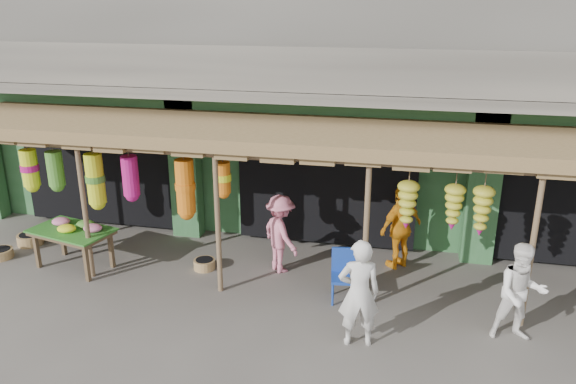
% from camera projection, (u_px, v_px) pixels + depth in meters
% --- Properties ---
extents(ground, '(80.00, 80.00, 0.00)m').
position_uv_depth(ground, '(306.00, 294.00, 9.80)').
color(ground, '#514C47').
rests_on(ground, ground).
extents(building, '(16.40, 6.80, 7.00)m').
position_uv_depth(building, '(346.00, 66.00, 13.18)').
color(building, gray).
rests_on(building, ground).
extents(awning, '(14.00, 2.70, 2.79)m').
position_uv_depth(awning, '(308.00, 139.00, 9.73)').
color(awning, brown).
rests_on(awning, ground).
extents(flower_table, '(1.69, 1.22, 0.91)m').
position_uv_depth(flower_table, '(73.00, 231.00, 10.56)').
color(flower_table, brown).
rests_on(flower_table, ground).
extents(blue_chair, '(0.48, 0.49, 0.90)m').
position_uv_depth(blue_chair, '(344.00, 272.00, 9.51)').
color(blue_chair, '#183CA2').
rests_on(blue_chair, ground).
extents(basket_left, '(0.60, 0.60, 0.22)m').
position_uv_depth(basket_left, '(30.00, 239.00, 11.75)').
color(basket_left, olive).
rests_on(basket_left, ground).
extents(basket_mid, '(0.50, 0.50, 0.18)m').
position_uv_depth(basket_mid, '(1.00, 254.00, 11.14)').
color(basket_mid, brown).
rests_on(basket_mid, ground).
extents(basket_right, '(0.50, 0.50, 0.19)m').
position_uv_depth(basket_right, '(204.00, 264.00, 10.69)').
color(basket_right, '#9C8248').
rests_on(basket_right, ground).
extents(person_front, '(0.69, 0.53, 1.68)m').
position_uv_depth(person_front, '(359.00, 293.00, 8.14)').
color(person_front, silver).
rests_on(person_front, ground).
extents(person_right, '(0.83, 0.69, 1.55)m').
position_uv_depth(person_right, '(521.00, 293.00, 8.28)').
color(person_right, white).
rests_on(person_right, ground).
extents(person_vendor, '(0.96, 0.94, 1.62)m').
position_uv_depth(person_vendor, '(401.00, 227.00, 10.55)').
color(person_vendor, orange).
rests_on(person_vendor, ground).
extents(person_shopper, '(1.08, 1.08, 1.50)m').
position_uv_depth(person_shopper, '(281.00, 234.00, 10.42)').
color(person_shopper, pink).
rests_on(person_shopper, ground).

